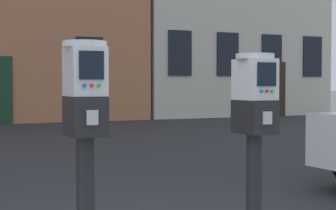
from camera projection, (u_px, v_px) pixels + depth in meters
The scene contains 2 objects.
parking_meter_near_kerb at pixel (85, 124), 2.64m from camera, with size 0.22×0.25×1.30m.
parking_meter_twin_adjacent at pixel (255, 123), 3.05m from camera, with size 0.22×0.25×1.27m.
Camera 1 is at (-1.18, -2.72, 1.23)m, focal length 57.72 mm.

